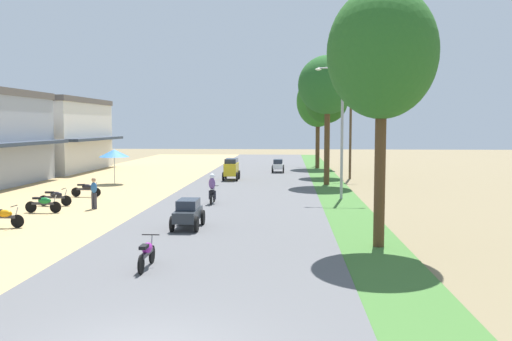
% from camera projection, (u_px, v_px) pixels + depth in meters
% --- Properties ---
extents(shophouse_far, '(9.26, 12.53, 6.90)m').
position_uv_depth(shophouse_far, '(50.00, 135.00, 51.61)').
color(shophouse_far, silver).
rests_on(shophouse_far, ground).
extents(parked_motorbike_third, '(1.80, 0.54, 0.94)m').
position_uv_depth(parked_motorbike_third, '(4.00, 216.00, 22.67)').
color(parked_motorbike_third, black).
rests_on(parked_motorbike_third, dirt_shoulder).
extents(parked_motorbike_fourth, '(1.80, 0.54, 0.94)m').
position_uv_depth(parked_motorbike_fourth, '(44.00, 203.00, 26.55)').
color(parked_motorbike_fourth, black).
rests_on(parked_motorbike_fourth, dirt_shoulder).
extents(parked_motorbike_fifth, '(1.80, 0.54, 0.94)m').
position_uv_depth(parked_motorbike_fifth, '(55.00, 197.00, 28.87)').
color(parked_motorbike_fifth, black).
rests_on(parked_motorbike_fifth, dirt_shoulder).
extents(parked_motorbike_sixth, '(1.80, 0.54, 0.94)m').
position_uv_depth(parked_motorbike_sixth, '(86.00, 189.00, 32.52)').
color(parked_motorbike_sixth, black).
rests_on(parked_motorbike_sixth, dirt_shoulder).
extents(vendor_umbrella, '(2.20, 2.20, 2.52)m').
position_uv_depth(vendor_umbrella, '(114.00, 153.00, 39.70)').
color(vendor_umbrella, '#99999E').
rests_on(vendor_umbrella, dirt_shoulder).
extents(pedestrian_on_shoulder, '(0.42, 0.36, 1.62)m').
position_uv_depth(pedestrian_on_shoulder, '(94.00, 191.00, 27.73)').
color(pedestrian_on_shoulder, '#33333D').
rests_on(pedestrian_on_shoulder, dirt_shoulder).
extents(median_tree_nearest, '(3.81, 3.81, 9.05)m').
position_uv_depth(median_tree_nearest, '(382.00, 54.00, 18.67)').
color(median_tree_nearest, '#4C351E').
rests_on(median_tree_nearest, median_strip).
extents(median_tree_second, '(4.23, 4.23, 9.28)m').
position_uv_depth(median_tree_second, '(328.00, 85.00, 38.75)').
color(median_tree_second, '#4C351E').
rests_on(median_tree_second, median_strip).
extents(median_tree_third, '(3.54, 3.54, 8.11)m').
position_uv_depth(median_tree_third, '(326.00, 102.00, 45.36)').
color(median_tree_third, '#4C351E').
rests_on(median_tree_third, median_strip).
extents(median_tree_fourth, '(4.26, 4.26, 9.29)m').
position_uv_depth(median_tree_fourth, '(318.00, 101.00, 53.99)').
color(median_tree_fourth, '#4C351E').
rests_on(median_tree_fourth, median_strip).
extents(streetlamp_near, '(3.16, 0.20, 7.72)m').
position_uv_depth(streetlamp_near, '(342.00, 122.00, 31.31)').
color(streetlamp_near, gray).
rests_on(streetlamp_near, median_strip).
extents(streetlamp_mid, '(3.16, 0.20, 7.81)m').
position_uv_depth(streetlamp_mid, '(318.00, 123.00, 58.12)').
color(streetlamp_mid, gray).
rests_on(streetlamp_mid, median_strip).
extents(utility_pole_near, '(1.80, 0.20, 9.65)m').
position_uv_depth(utility_pole_near, '(351.00, 117.00, 43.84)').
color(utility_pole_near, brown).
rests_on(utility_pole_near, ground).
extents(car_sedan_charcoal, '(1.10, 2.26, 1.19)m').
position_uv_depth(car_sedan_charcoal, '(188.00, 212.00, 22.49)').
color(car_sedan_charcoal, '#282D33').
rests_on(car_sedan_charcoal, road_strip).
extents(car_van_yellow, '(1.19, 2.41, 1.67)m').
position_uv_depth(car_van_yellow, '(231.00, 168.00, 42.43)').
color(car_van_yellow, gold).
rests_on(car_van_yellow, road_strip).
extents(car_sedan_white, '(1.10, 2.26, 1.19)m').
position_uv_depth(car_sedan_white, '(278.00, 165.00, 49.37)').
color(car_sedan_white, silver).
rests_on(car_sedan_white, road_strip).
extents(motorbike_ahead_second, '(0.54, 1.80, 0.94)m').
position_uv_depth(motorbike_ahead_second, '(147.00, 252.00, 16.14)').
color(motorbike_ahead_second, black).
rests_on(motorbike_ahead_second, road_strip).
extents(motorbike_ahead_third, '(0.54, 1.80, 1.66)m').
position_uv_depth(motorbike_ahead_third, '(212.00, 190.00, 29.51)').
color(motorbike_ahead_third, black).
rests_on(motorbike_ahead_third, road_strip).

